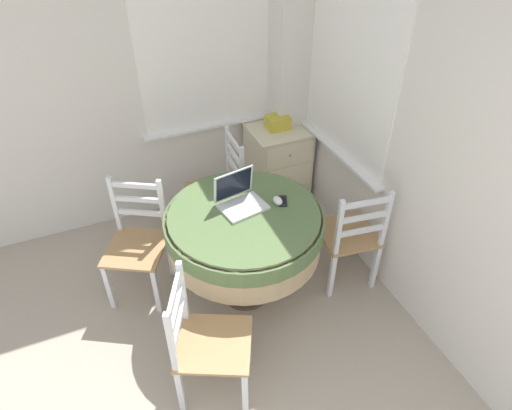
{
  "coord_description": "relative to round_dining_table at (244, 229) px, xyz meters",
  "views": [
    {
      "loc": [
        0.25,
        -0.08,
        2.68
      ],
      "look_at": [
        1.25,
        2.25,
        0.7
      ],
      "focal_mm": 32.0,
      "sensor_mm": 36.0,
      "label": 1
    }
  ],
  "objects": [
    {
      "name": "dining_chair_camera_near",
      "position": [
        -0.49,
        -0.62,
        -0.2
      ],
      "size": [
        0.56,
        0.55,
        0.91
      ],
      "color": "#A87F51",
      "rests_on": "ground_plane"
    },
    {
      "name": "dining_chair_near_back_window",
      "position": [
        0.09,
        0.78,
        -0.2
      ],
      "size": [
        0.44,
        0.42,
        0.91
      ],
      "color": "#A87F51",
      "rests_on": "ground_plane"
    },
    {
      "name": "laptop",
      "position": [
        0.01,
        0.1,
        0.19
      ],
      "size": [
        0.34,
        0.3,
        0.23
      ],
      "color": "silver",
      "rests_on": "round_dining_table"
    },
    {
      "name": "dining_chair_left_flank",
      "position": [
        -0.68,
        0.38,
        -0.2
      ],
      "size": [
        0.56,
        0.57,
        0.91
      ],
      "color": "#A87F51",
      "rests_on": "ground_plane"
    },
    {
      "name": "cell_phone",
      "position": [
        0.29,
        0.01,
        0.15
      ],
      "size": [
        0.1,
        0.13,
        0.01
      ],
      "color": "black",
      "rests_on": "round_dining_table"
    },
    {
      "name": "corner_cabinet",
      "position": [
        0.74,
        1.01,
        -0.26
      ],
      "size": [
        0.52,
        0.5,
        0.75
      ],
      "color": "beige",
      "rests_on": "ground_plane"
    },
    {
      "name": "storage_box",
      "position": [
        0.73,
        1.03,
        0.17
      ],
      "size": [
        0.19,
        0.16,
        0.11
      ],
      "color": "gold",
      "rests_on": "corner_cabinet"
    },
    {
      "name": "computer_mouse",
      "position": [
        0.25,
        0.01,
        0.16
      ],
      "size": [
        0.06,
        0.09,
        0.05
      ],
      "color": "white",
      "rests_on": "round_dining_table"
    },
    {
      "name": "round_dining_table",
      "position": [
        0.0,
        0.0,
        0.0
      ],
      "size": [
        1.07,
        1.07,
        0.78
      ],
      "color": "#4C3D2D",
      "rests_on": "ground_plane"
    },
    {
      "name": "dining_chair_near_right_window",
      "position": [
        0.77,
        -0.16,
        -0.2
      ],
      "size": [
        0.46,
        0.48,
        0.91
      ],
      "color": "#A87F51",
      "rests_on": "ground_plane"
    },
    {
      "name": "corner_room_shell",
      "position": [
        0.17,
        0.06,
        0.64
      ],
      "size": [
        4.38,
        5.25,
        2.55
      ],
      "color": "silver",
      "rests_on": "ground_plane"
    }
  ]
}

